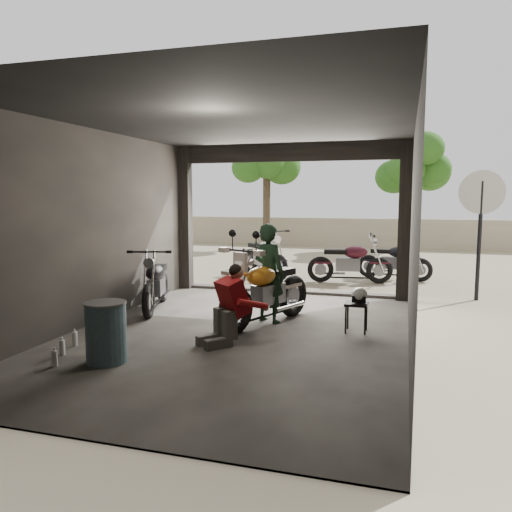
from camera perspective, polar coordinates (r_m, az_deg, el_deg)
The scene contains 16 objects.
ground at distance 7.69m, azimuth -2.18°, elevation -9.09°, with size 80.00×80.00×0.00m, color #7A6D56.
garage at distance 7.96m, azimuth -0.95°, elevation 0.84°, with size 7.00×7.13×3.20m.
boundary_wall at distance 21.19m, azimuth 10.16°, elevation 2.66°, with size 18.00×0.30×1.20m, color gray.
tree_left at distance 20.32m, azimuth 1.24°, elevation 12.14°, with size 2.20×2.20×5.60m.
tree_right at distance 21.05m, azimuth 18.06°, elevation 10.46°, with size 2.20×2.20×5.00m.
main_bike at distance 8.18m, azimuth 1.18°, elevation -3.38°, with size 0.81×1.98×1.32m, color #BDAFA0, non-canonical shape.
left_bike at distance 9.43m, azimuth -11.39°, elevation -2.59°, with size 0.71×1.74×1.17m, color black, non-canonical shape.
outside_bike_a at distance 13.05m, azimuth 0.95°, elevation 0.33°, with size 0.77×1.86×1.26m, color black, non-canonical shape.
outside_bike_b at distance 12.35m, azimuth 10.69°, elevation -0.28°, with size 0.74×1.79×1.21m, color #3B0E19, non-canonical shape.
outside_bike_c at distance 13.11m, azimuth 15.52°, elevation -0.19°, with size 0.68×1.66×1.12m, color black, non-canonical shape.
rider at distance 8.28m, azimuth 1.49°, elevation -2.03°, with size 0.61×0.40×1.67m, color black.
mechanic at distance 7.07m, azimuth -3.55°, elevation -5.85°, with size 0.57×0.77×1.12m, color #A41715, non-canonical shape.
stool at distance 7.88m, azimuth 11.41°, elevation -5.77°, with size 0.35×0.35×0.48m.
helmet at distance 7.89m, azimuth 11.74°, elevation -4.36°, with size 0.24×0.26×0.23m, color beige.
oil_drum at distance 6.63m, azimuth -16.76°, elevation -8.47°, with size 0.51×0.51×0.79m, color #355059.
sign_post at distance 10.97m, azimuth 24.31°, elevation 4.60°, with size 0.88×0.08×2.63m.
Camera 1 is at (2.40, -7.00, 2.11)m, focal length 35.00 mm.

